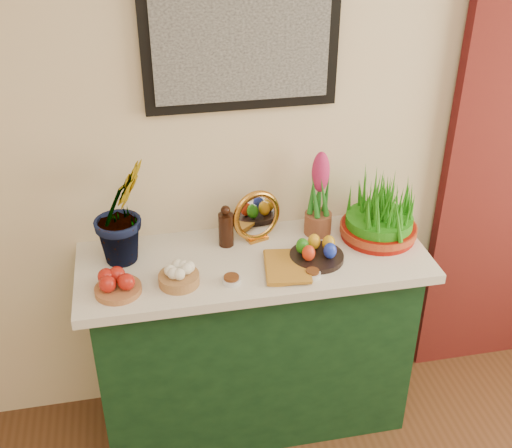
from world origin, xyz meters
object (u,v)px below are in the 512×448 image
at_px(mirror, 257,216).
at_px(book, 265,267).
at_px(hyacinth_green, 120,196).
at_px(wheatgrass_sabzeh, 380,213).
at_px(sideboard, 254,345).

xyz_separation_m(mirror, book, (-0.02, -0.24, -0.09)).
bearing_deg(hyacinth_green, wheatgrass_sabzeh, -38.23).
height_order(hyacinth_green, book, hyacinth_green).
xyz_separation_m(sideboard, book, (0.02, -0.10, 0.48)).
relative_size(sideboard, wheatgrass_sabzeh, 4.06).
bearing_deg(wheatgrass_sabzeh, hyacinth_green, 177.52).
bearing_deg(mirror, wheatgrass_sabzeh, -9.72).
xyz_separation_m(hyacinth_green, mirror, (0.54, 0.04, -0.17)).
bearing_deg(mirror, sideboard, -106.63).
relative_size(mirror, wheatgrass_sabzeh, 0.69).
distance_m(book, wheatgrass_sabzeh, 0.55).
relative_size(sideboard, book, 5.69).
relative_size(book, wheatgrass_sabzeh, 0.71).
distance_m(hyacinth_green, book, 0.62).
bearing_deg(sideboard, mirror, 73.37).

